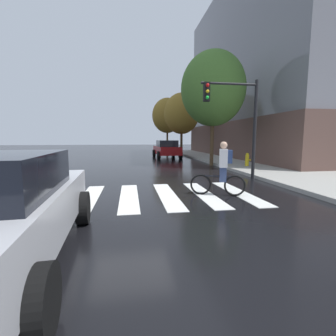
# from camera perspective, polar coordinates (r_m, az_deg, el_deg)

# --- Properties ---
(ground_plane) EXTENTS (120.00, 120.00, 0.00)m
(ground_plane) POSITION_cam_1_polar(r_m,az_deg,el_deg) (7.43, -9.04, -6.85)
(ground_plane) COLOR black
(crosswalk_stripes) EXTENTS (6.50, 3.55, 0.01)m
(crosswalk_stripes) POSITION_cam_1_polar(r_m,az_deg,el_deg) (7.45, -4.73, -6.70)
(crosswalk_stripes) COLOR silver
(crosswalk_stripes) RESTS_ON ground
(sedan_mid) EXTENTS (2.30, 4.68, 1.60)m
(sedan_mid) POSITION_cam_1_polar(r_m,az_deg,el_deg) (21.89, -0.33, 4.65)
(sedan_mid) COLOR maroon
(sedan_mid) RESTS_ON ground
(cyclist) EXTENTS (1.63, 0.63, 1.69)m
(cyclist) POSITION_cam_1_polar(r_m,az_deg,el_deg) (7.53, 12.87, -0.22)
(cyclist) COLOR black
(cyclist) RESTS_ON ground
(traffic_light_near) EXTENTS (2.47, 0.28, 4.20)m
(traffic_light_near) POSITION_cam_1_polar(r_m,az_deg,el_deg) (10.53, 16.27, 12.74)
(traffic_light_near) COLOR black
(traffic_light_near) RESTS_ON ground
(fire_hydrant) EXTENTS (0.33, 0.22, 0.78)m
(fire_hydrant) POSITION_cam_1_polar(r_m,az_deg,el_deg) (14.85, 18.52, 1.95)
(fire_hydrant) COLOR gold
(fire_hydrant) RESTS_ON sidewalk
(street_tree_near) EXTENTS (4.07, 4.07, 7.24)m
(street_tree_near) POSITION_cam_1_polar(r_m,az_deg,el_deg) (16.08, 10.79, 18.18)
(street_tree_near) COLOR #4C3823
(street_tree_near) RESTS_ON ground
(street_tree_mid) EXTENTS (3.50, 3.50, 6.23)m
(street_tree_mid) POSITION_cam_1_polar(r_m,az_deg,el_deg) (24.12, 3.29, 12.92)
(street_tree_mid) COLOR #4C3823
(street_tree_mid) RESTS_ON ground
(street_tree_far) EXTENTS (3.94, 3.94, 7.00)m
(street_tree_far) POSITION_cam_1_polar(r_m,az_deg,el_deg) (31.69, -0.17, 12.51)
(street_tree_far) COLOR #4C3823
(street_tree_far) RESTS_ON ground
(corner_building) EXTENTS (18.59, 21.35, 15.49)m
(corner_building) POSITION_cam_1_polar(r_m,az_deg,el_deg) (28.04, 31.83, 18.30)
(corner_building) COLOR brown
(corner_building) RESTS_ON ground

